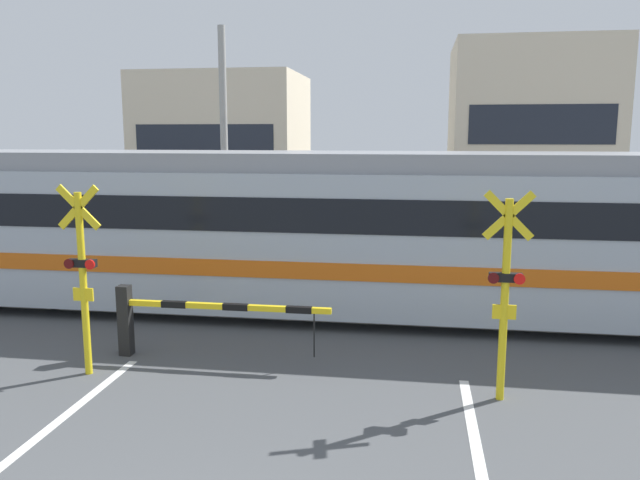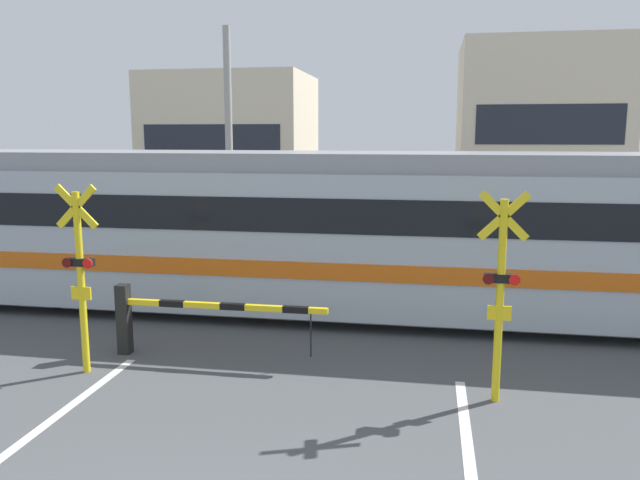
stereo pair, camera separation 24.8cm
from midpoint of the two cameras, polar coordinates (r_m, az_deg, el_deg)
The scene contains 11 objects.
rail_track_near at distance 12.47m, azimuth -0.74°, elevation -7.26°, with size 50.00×0.10×0.08m.
rail_track_far at distance 13.84m, azimuth 0.25°, elevation -5.56°, with size 50.00×0.10×0.08m.
commuter_train at distance 12.66m, azimuth 4.53°, elevation 1.01°, with size 21.66×2.93×3.31m.
crossing_barrier_near at distance 10.64m, azimuth -13.93°, elevation -6.60°, with size 3.58×0.20×1.19m.
crossing_barrier_far at distance 15.89m, azimuth 8.88°, elevation -1.09°, with size 3.58×0.20×1.19m.
crossing_signal_left at distance 10.12m, azimuth -21.55°, elevation -2.73°, with size 0.68×0.15×2.93m.
crossing_signal_right at distance 8.83m, azimuth 15.81°, elevation -4.16°, with size 0.68×0.15×2.93m.
pedestrian at distance 19.41m, azimuth -0.41°, elevation 1.59°, with size 0.38×0.22×1.65m.
building_left_of_street at distance 28.54m, azimuth -8.95°, elevation 8.44°, with size 6.86×5.55×6.26m.
building_right_of_street at distance 27.54m, azimuth 18.24°, elevation 9.15°, with size 6.29×5.55×7.33m.
utility_pole_streetside at distance 19.03m, azimuth -9.13°, elevation 8.69°, with size 0.22×0.22×6.78m.
Camera 1 is at (1.86, -3.12, 3.66)m, focal length 35.00 mm.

